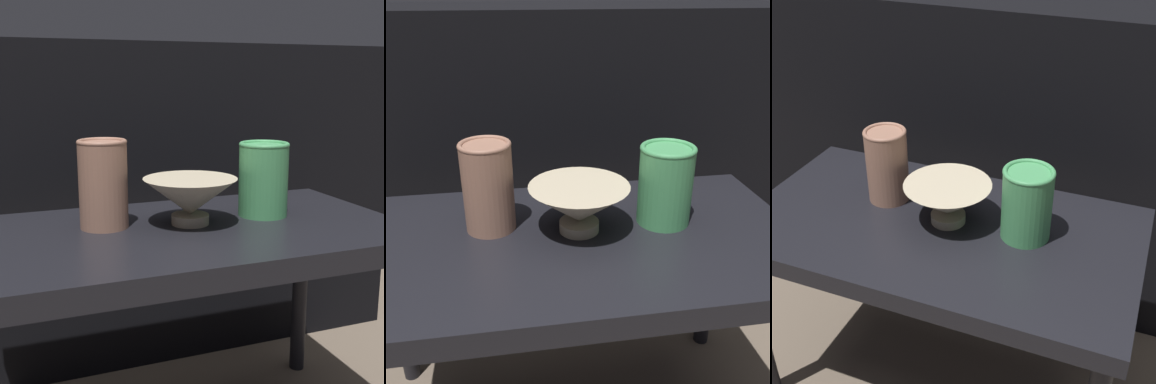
% 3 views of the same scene
% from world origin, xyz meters
% --- Properties ---
extents(table, '(0.79, 0.43, 0.45)m').
position_xyz_m(table, '(0.00, 0.00, 0.40)').
color(table, black).
rests_on(table, ground_plane).
extents(couch_backdrop, '(1.47, 0.50, 0.80)m').
position_xyz_m(couch_backdrop, '(0.00, 0.57, 0.40)').
color(couch_backdrop, black).
rests_on(couch_backdrop, ground_plane).
extents(bowl, '(0.17, 0.17, 0.09)m').
position_xyz_m(bowl, '(0.01, 0.02, 0.50)').
color(bowl, '#C1B293').
rests_on(bowl, table).
extents(vase_textured_left, '(0.09, 0.09, 0.16)m').
position_xyz_m(vase_textured_left, '(-0.14, 0.05, 0.53)').
color(vase_textured_left, '#996B56').
rests_on(vase_textured_left, table).
extents(vase_colorful_right, '(0.10, 0.10, 0.14)m').
position_xyz_m(vase_colorful_right, '(0.17, 0.03, 0.53)').
color(vase_colorful_right, '#47995B').
rests_on(vase_colorful_right, table).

